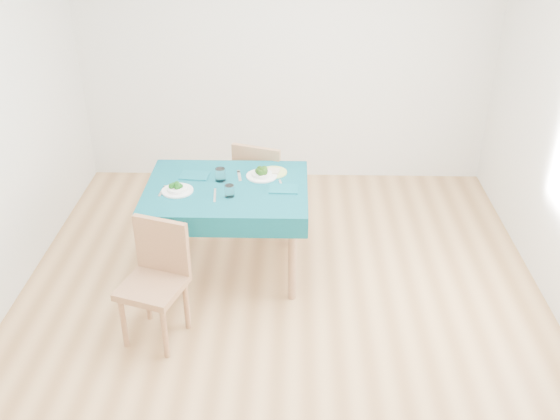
{
  "coord_description": "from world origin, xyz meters",
  "views": [
    {
      "loc": [
        0.09,
        -3.62,
        2.92
      ],
      "look_at": [
        0.0,
        0.0,
        0.85
      ],
      "focal_mm": 40.0,
      "sensor_mm": 36.0,
      "label": 1
    }
  ],
  "objects_px": {
    "table": "(229,230)",
    "side_plate": "(273,172)",
    "chair_far": "(265,173)",
    "bowl_far": "(262,172)",
    "bowl_near": "(177,187)",
    "chair_near": "(151,280)"
  },
  "relations": [
    {
      "from": "table",
      "to": "side_plate",
      "type": "height_order",
      "value": "side_plate"
    },
    {
      "from": "bowl_far",
      "to": "chair_near",
      "type": "bearing_deg",
      "value": -124.58
    },
    {
      "from": "chair_near",
      "to": "side_plate",
      "type": "distance_m",
      "value": 1.34
    },
    {
      "from": "chair_far",
      "to": "side_plate",
      "type": "height_order",
      "value": "chair_far"
    },
    {
      "from": "chair_near",
      "to": "chair_far",
      "type": "xyz_separation_m",
      "value": [
        0.68,
        1.52,
        0.04
      ]
    },
    {
      "from": "bowl_near",
      "to": "bowl_far",
      "type": "relative_size",
      "value": 0.97
    },
    {
      "from": "bowl_far",
      "to": "bowl_near",
      "type": "bearing_deg",
      "value": -156.84
    },
    {
      "from": "table",
      "to": "chair_far",
      "type": "relative_size",
      "value": 1.15
    },
    {
      "from": "chair_near",
      "to": "bowl_far",
      "type": "height_order",
      "value": "chair_near"
    },
    {
      "from": "bowl_far",
      "to": "side_plate",
      "type": "distance_m",
      "value": 0.11
    },
    {
      "from": "bowl_near",
      "to": "side_plate",
      "type": "height_order",
      "value": "bowl_near"
    },
    {
      "from": "chair_near",
      "to": "side_plate",
      "type": "height_order",
      "value": "chair_near"
    },
    {
      "from": "chair_far",
      "to": "side_plate",
      "type": "relative_size",
      "value": 4.92
    },
    {
      "from": "chair_near",
      "to": "bowl_far",
      "type": "bearing_deg",
      "value": 73.56
    },
    {
      "from": "bowl_near",
      "to": "side_plate",
      "type": "relative_size",
      "value": 1.1
    },
    {
      "from": "table",
      "to": "chair_far",
      "type": "xyz_separation_m",
      "value": [
        0.25,
        0.71,
        0.14
      ]
    },
    {
      "from": "chair_far",
      "to": "bowl_far",
      "type": "relative_size",
      "value": 4.36
    },
    {
      "from": "chair_near",
      "to": "bowl_near",
      "type": "bearing_deg",
      "value": 102.42
    },
    {
      "from": "table",
      "to": "side_plate",
      "type": "relative_size",
      "value": 5.67
    },
    {
      "from": "side_plate",
      "to": "chair_far",
      "type": "bearing_deg",
      "value": 101.35
    },
    {
      "from": "bowl_far",
      "to": "side_plate",
      "type": "height_order",
      "value": "bowl_far"
    },
    {
      "from": "chair_near",
      "to": "side_plate",
      "type": "xyz_separation_m",
      "value": [
        0.77,
        1.06,
        0.28
      ]
    }
  ]
}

